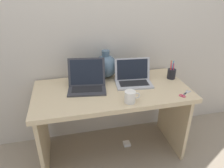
{
  "coord_description": "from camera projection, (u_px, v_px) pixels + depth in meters",
  "views": [
    {
      "loc": [
        -0.36,
        -1.58,
        1.59
      ],
      "look_at": [
        0.0,
        0.0,
        0.77
      ],
      "focal_mm": 33.67,
      "sensor_mm": 36.0,
      "label": 1
    }
  ],
  "objects": [
    {
      "name": "ground_plane",
      "position": [
        112.0,
        150.0,
        2.16
      ],
      "size": [
        6.0,
        6.0,
        0.0
      ],
      "primitive_type": "plane",
      "color": "gray"
    },
    {
      "name": "back_wall",
      "position": [
        103.0,
        25.0,
        1.94
      ],
      "size": [
        4.4,
        0.04,
        2.4
      ],
      "primitive_type": "cube",
      "color": "beige",
      "rests_on": "ground"
    },
    {
      "name": "desk",
      "position": [
        112.0,
        105.0,
        1.91
      ],
      "size": [
        1.35,
        0.65,
        0.72
      ],
      "color": "#D1B78C",
      "rests_on": "ground"
    },
    {
      "name": "laptop_left",
      "position": [
        87.0,
        81.0,
        1.83
      ],
      "size": [
        0.36,
        0.3,
        0.25
      ],
      "color": "#333338",
      "rests_on": "desk"
    },
    {
      "name": "laptop_right",
      "position": [
        133.0,
        77.0,
        1.92
      ],
      "size": [
        0.34,
        0.25,
        0.22
      ],
      "color": "#B2B2B7",
      "rests_on": "desk"
    },
    {
      "name": "green_vase",
      "position": [
        106.0,
        66.0,
        2.02
      ],
      "size": [
        0.22,
        0.22,
        0.27
      ],
      "color": "slate",
      "rests_on": "desk"
    },
    {
      "name": "coffee_mug",
      "position": [
        130.0,
        97.0,
        1.62
      ],
      "size": [
        0.13,
        0.09,
        0.09
      ],
      "color": "white",
      "rests_on": "desk"
    },
    {
      "name": "pen_cup",
      "position": [
        171.0,
        74.0,
        2.01
      ],
      "size": [
        0.08,
        0.08,
        0.18
      ],
      "color": "black",
      "rests_on": "desk"
    },
    {
      "name": "scissors",
      "position": [
        184.0,
        95.0,
        1.74
      ],
      "size": [
        0.14,
        0.11,
        0.01
      ],
      "color": "#B7B7BC",
      "rests_on": "desk"
    },
    {
      "name": "power_brick",
      "position": [
        127.0,
        144.0,
        2.23
      ],
      "size": [
        0.07,
        0.07,
        0.03
      ],
      "primitive_type": "cube",
      "color": "white",
      "rests_on": "ground"
    }
  ]
}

